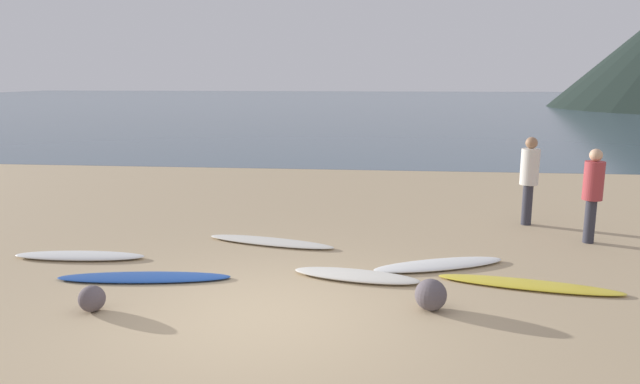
{
  "coord_description": "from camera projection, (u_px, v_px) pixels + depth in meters",
  "views": [
    {
      "loc": [
        1.41,
        -6.75,
        2.98
      ],
      "look_at": [
        0.18,
        5.02,
        0.6
      ],
      "focal_mm": 32.42,
      "sensor_mm": 36.0,
      "label": 1
    }
  ],
  "objects": [
    {
      "name": "ground_plane",
      "position": [
        331.0,
        182.0,
        17.09
      ],
      "size": [
        120.0,
        120.0,
        0.2
      ],
      "primitive_type": "cube",
      "color": "tan",
      "rests_on": "ground"
    },
    {
      "name": "ocean_water",
      "position": [
        369.0,
        102.0,
        67.5
      ],
      "size": [
        140.0,
        100.0,
        0.01
      ],
      "primitive_type": "cube",
      "color": "#475B6B",
      "rests_on": "ground"
    },
    {
      "name": "surfboard_0",
      "position": [
        80.0,
        256.0,
        9.6
      ],
      "size": [
        2.21,
        0.6,
        0.09
      ],
      "primitive_type": "ellipsoid",
      "rotation": [
        0.0,
        0.0,
        0.06
      ],
      "color": "white",
      "rests_on": "ground"
    },
    {
      "name": "surfboard_1",
      "position": [
        144.0,
        277.0,
        8.61
      ],
      "size": [
        2.62,
        0.79,
        0.06
      ],
      "primitive_type": "ellipsoid",
      "rotation": [
        0.0,
        0.0,
        0.12
      ],
      "color": "#1E479E",
      "rests_on": "ground"
    },
    {
      "name": "surfboard_2",
      "position": [
        270.0,
        242.0,
        10.44
      ],
      "size": [
        2.46,
        1.0,
        0.08
      ],
      "primitive_type": "ellipsoid",
      "rotation": [
        0.0,
        0.0,
        -0.23
      ],
      "color": "silver",
      "rests_on": "ground"
    },
    {
      "name": "surfboard_3",
      "position": [
        356.0,
        275.0,
        8.65
      ],
      "size": [
        1.99,
        0.89,
        0.09
      ],
      "primitive_type": "ellipsoid",
      "rotation": [
        0.0,
        0.0,
        -0.19
      ],
      "color": "silver",
      "rests_on": "ground"
    },
    {
      "name": "surfboard_4",
      "position": [
        439.0,
        265.0,
        9.16
      ],
      "size": [
        2.26,
        1.29,
        0.09
      ],
      "primitive_type": "ellipsoid",
      "rotation": [
        0.0,
        0.0,
        0.37
      ],
      "color": "white",
      "rests_on": "ground"
    },
    {
      "name": "surfboard_5",
      "position": [
        529.0,
        285.0,
        8.31
      ],
      "size": [
        2.61,
        0.96,
        0.07
      ],
      "primitive_type": "ellipsoid",
      "rotation": [
        0.0,
        0.0,
        -0.2
      ],
      "color": "yellow",
      "rests_on": "ground"
    },
    {
      "name": "person_0",
      "position": [
        593.0,
        188.0,
        10.33
      ],
      "size": [
        0.35,
        0.35,
        1.72
      ],
      "rotation": [
        0.0,
        0.0,
        5.18
      ],
      "color": "#2D2D38",
      "rests_on": "ground"
    },
    {
      "name": "person_1",
      "position": [
        529.0,
        174.0,
        11.6
      ],
      "size": [
        0.36,
        0.36,
        1.79
      ],
      "rotation": [
        0.0,
        0.0,
        3.23
      ],
      "color": "#2D2D38",
      "rests_on": "ground"
    },
    {
      "name": "beach_rock_near",
      "position": [
        92.0,
        299.0,
        7.42
      ],
      "size": [
        0.34,
        0.34,
        0.34
      ],
      "primitive_type": "sphere",
      "color": "#574C51",
      "rests_on": "ground"
    },
    {
      "name": "beach_rock_far",
      "position": [
        431.0,
        295.0,
        7.45
      ],
      "size": [
        0.41,
        0.41,
        0.41
      ],
      "primitive_type": "sphere",
      "color": "#554C51",
      "rests_on": "ground"
    }
  ]
}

